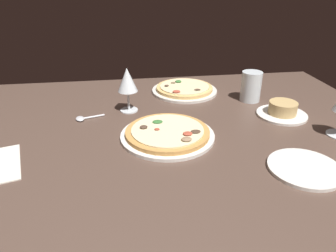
{
  "coord_description": "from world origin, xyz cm",
  "views": [
    {
      "loc": [
        -12.13,
        -84.14,
        48.62
      ],
      "look_at": [
        -0.34,
        -1.3,
        7.0
      ],
      "focal_mm": 33.51,
      "sensor_mm": 36.0,
      "label": 1
    }
  ],
  "objects_px": {
    "pizza_side": "(184,89)",
    "wine_glass_far": "(127,81)",
    "ramekin_on_saucer": "(282,110)",
    "water_glass": "(251,88)",
    "side_plate": "(305,168)",
    "pizza_main": "(168,133)",
    "spoon": "(83,118)"
  },
  "relations": [
    {
      "from": "pizza_main",
      "to": "pizza_side",
      "type": "height_order",
      "value": "same"
    },
    {
      "from": "pizza_side",
      "to": "water_glass",
      "type": "distance_m",
      "value": 0.26
    },
    {
      "from": "ramekin_on_saucer",
      "to": "side_plate",
      "type": "bearing_deg",
      "value": -106.53
    },
    {
      "from": "pizza_side",
      "to": "ramekin_on_saucer",
      "type": "height_order",
      "value": "ramekin_on_saucer"
    },
    {
      "from": "water_glass",
      "to": "ramekin_on_saucer",
      "type": "bearing_deg",
      "value": -69.51
    },
    {
      "from": "wine_glass_far",
      "to": "spoon",
      "type": "height_order",
      "value": "wine_glass_far"
    },
    {
      "from": "spoon",
      "to": "pizza_main",
      "type": "bearing_deg",
      "value": -31.72
    },
    {
      "from": "pizza_main",
      "to": "wine_glass_far",
      "type": "height_order",
      "value": "wine_glass_far"
    },
    {
      "from": "ramekin_on_saucer",
      "to": "spoon",
      "type": "relative_size",
      "value": 1.71
    },
    {
      "from": "water_glass",
      "to": "side_plate",
      "type": "distance_m",
      "value": 0.47
    },
    {
      "from": "wine_glass_far",
      "to": "pizza_main",
      "type": "bearing_deg",
      "value": -63.25
    },
    {
      "from": "pizza_side",
      "to": "pizza_main",
      "type": "bearing_deg",
      "value": -108.06
    },
    {
      "from": "pizza_main",
      "to": "ramekin_on_saucer",
      "type": "height_order",
      "value": "ramekin_on_saucer"
    },
    {
      "from": "pizza_side",
      "to": "wine_glass_far",
      "type": "distance_m",
      "value": 0.3
    },
    {
      "from": "wine_glass_far",
      "to": "side_plate",
      "type": "distance_m",
      "value": 0.61
    },
    {
      "from": "pizza_main",
      "to": "wine_glass_far",
      "type": "xyz_separation_m",
      "value": [
        -0.11,
        0.21,
        0.1
      ]
    },
    {
      "from": "pizza_main",
      "to": "water_glass",
      "type": "distance_m",
      "value": 0.43
    },
    {
      "from": "ramekin_on_saucer",
      "to": "water_glass",
      "type": "bearing_deg",
      "value": 110.49
    },
    {
      "from": "ramekin_on_saucer",
      "to": "water_glass",
      "type": "relative_size",
      "value": 1.51
    },
    {
      "from": "pizza_main",
      "to": "water_glass",
      "type": "relative_size",
      "value": 2.51
    },
    {
      "from": "side_plate",
      "to": "spoon",
      "type": "bearing_deg",
      "value": 146.61
    },
    {
      "from": "wine_glass_far",
      "to": "side_plate",
      "type": "height_order",
      "value": "wine_glass_far"
    },
    {
      "from": "water_glass",
      "to": "wine_glass_far",
      "type": "bearing_deg",
      "value": -175.65
    },
    {
      "from": "wine_glass_far",
      "to": "spoon",
      "type": "bearing_deg",
      "value": -161.06
    },
    {
      "from": "pizza_side",
      "to": "spoon",
      "type": "height_order",
      "value": "pizza_side"
    },
    {
      "from": "pizza_main",
      "to": "water_glass",
      "type": "height_order",
      "value": "water_glass"
    },
    {
      "from": "pizza_side",
      "to": "wine_glass_far",
      "type": "relative_size",
      "value": 1.7
    },
    {
      "from": "wine_glass_far",
      "to": "spoon",
      "type": "distance_m",
      "value": 0.19
    },
    {
      "from": "pizza_side",
      "to": "wine_glass_far",
      "type": "height_order",
      "value": "wine_glass_far"
    },
    {
      "from": "ramekin_on_saucer",
      "to": "pizza_side",
      "type": "bearing_deg",
      "value": 135.91
    },
    {
      "from": "water_glass",
      "to": "spoon",
      "type": "height_order",
      "value": "water_glass"
    },
    {
      "from": "water_glass",
      "to": "spoon",
      "type": "distance_m",
      "value": 0.62
    }
  ]
}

